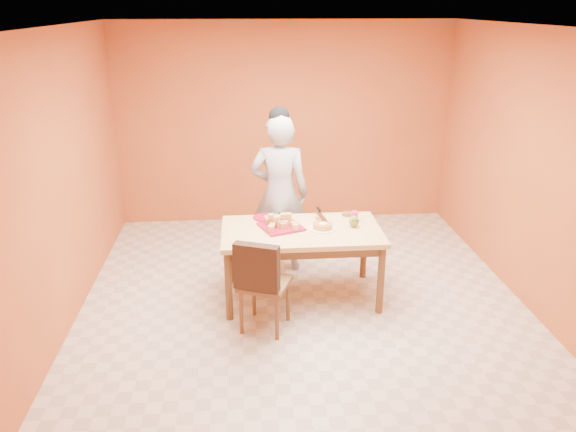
{
  "coord_description": "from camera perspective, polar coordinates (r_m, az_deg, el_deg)",
  "views": [
    {
      "loc": [
        -0.58,
        -5.0,
        2.89
      ],
      "look_at": [
        -0.14,
        0.3,
        0.86
      ],
      "focal_mm": 35.0,
      "sensor_mm": 36.0,
      "label": 1
    }
  ],
  "objects": [
    {
      "name": "dining_chair",
      "position": [
        5.2,
        -2.37,
        -6.71
      ],
      "size": [
        0.57,
        0.63,
        0.94
      ],
      "rotation": [
        0.0,
        0.0,
        -0.38
      ],
      "color": "brown",
      "rests_on": "floor"
    },
    {
      "name": "wall_left",
      "position": [
        5.5,
        -22.29,
        2.99
      ],
      "size": [
        0.0,
        5.0,
        5.0
      ],
      "primitive_type": "plane",
      "rotation": [
        1.57,
        0.0,
        1.57
      ],
      "color": "#C05D2C",
      "rests_on": "floor"
    },
    {
      "name": "pastry_platter",
      "position": [
        5.67,
        -0.72,
        -1.08
      ],
      "size": [
        0.49,
        0.49,
        0.02
      ],
      "primitive_type": "cube",
      "rotation": [
        0.0,
        0.0,
        0.36
      ],
      "color": "maroon",
      "rests_on": "dining_table"
    },
    {
      "name": "white_cake_plate",
      "position": [
        5.65,
        3.54,
        -1.27
      ],
      "size": [
        0.33,
        0.33,
        0.01
      ],
      "primitive_type": "cylinder",
      "rotation": [
        0.0,
        0.0,
        -0.23
      ],
      "color": "white",
      "rests_on": "dining_table"
    },
    {
      "name": "red_dinner_plate",
      "position": [
        5.93,
        -2.46,
        -0.13
      ],
      "size": [
        0.27,
        0.27,
        0.01
      ],
      "primitive_type": "cylinder",
      "rotation": [
        0.0,
        0.0,
        0.15
      ],
      "color": "maroon",
      "rests_on": "dining_table"
    },
    {
      "name": "egg_ornament",
      "position": [
        5.71,
        6.72,
        -0.55
      ],
      "size": [
        0.12,
        0.1,
        0.12
      ],
      "primitive_type": "ellipsoid",
      "rotation": [
        0.0,
        0.0,
        -0.27
      ],
      "color": "olive",
      "rests_on": "dining_table"
    },
    {
      "name": "ceiling",
      "position": [
        5.04,
        1.93,
        18.68
      ],
      "size": [
        5.0,
        5.0,
        0.0
      ],
      "primitive_type": "plane",
      "rotation": [
        3.14,
        0.0,
        0.0
      ],
      "color": "white",
      "rests_on": "wall_back"
    },
    {
      "name": "pastry_pile",
      "position": [
        5.65,
        -0.72,
        -0.44
      ],
      "size": [
        0.34,
        0.34,
        0.11
      ],
      "primitive_type": null,
      "color": "tan",
      "rests_on": "pastry_platter"
    },
    {
      "name": "wall_back",
      "position": [
        7.68,
        -0.36,
        9.28
      ],
      "size": [
        4.5,
        0.0,
        4.5
      ],
      "primitive_type": "plane",
      "rotation": [
        1.57,
        0.0,
        0.0
      ],
      "color": "#C05D2C",
      "rests_on": "floor"
    },
    {
      "name": "wall_right",
      "position": [
        5.95,
        23.87,
        4.05
      ],
      "size": [
        0.0,
        5.0,
        5.0
      ],
      "primitive_type": "plane",
      "rotation": [
        1.57,
        0.0,
        -1.57
      ],
      "color": "#C05D2C",
      "rests_on": "floor"
    },
    {
      "name": "checker_tin",
      "position": [
        6.03,
        6.02,
        0.2
      ],
      "size": [
        0.13,
        0.13,
        0.03
      ],
      "primitive_type": "cylinder",
      "rotation": [
        0.0,
        0.0,
        0.2
      ],
      "color": "#39230F",
      "rests_on": "dining_table"
    },
    {
      "name": "dining_table",
      "position": [
        5.67,
        1.38,
        -2.24
      ],
      "size": [
        1.6,
        0.9,
        0.76
      ],
      "color": "#EFBB7D",
      "rests_on": "floor"
    },
    {
      "name": "cake_server",
      "position": [
        5.8,
        3.4,
        -0.07
      ],
      "size": [
        0.1,
        0.3,
        0.01
      ],
      "primitive_type": "cube",
      "rotation": [
        0.0,
        0.0,
        0.14
      ],
      "color": "silver",
      "rests_on": "sponge_cake"
    },
    {
      "name": "person",
      "position": [
        6.25,
        -0.87,
        2.25
      ],
      "size": [
        0.71,
        0.52,
        1.79
      ],
      "primitive_type": "imported",
      "rotation": [
        0.0,
        0.0,
        3.0
      ],
      "color": "#969699",
      "rests_on": "floor"
    },
    {
      "name": "magenta_glass",
      "position": [
        5.87,
        6.76,
        -0.03
      ],
      "size": [
        0.09,
        0.09,
        0.1
      ],
      "primitive_type": "cylinder",
      "rotation": [
        0.0,
        0.0,
        0.2
      ],
      "color": "#E12161",
      "rests_on": "dining_table"
    },
    {
      "name": "sponge_cake",
      "position": [
        5.64,
        3.54,
        -1.0
      ],
      "size": [
        0.24,
        0.24,
        0.04
      ],
      "primitive_type": "cylinder",
      "rotation": [
        0.0,
        0.0,
        -0.27
      ],
      "color": "orange",
      "rests_on": "white_cake_plate"
    },
    {
      "name": "floor",
      "position": [
        5.81,
        1.6,
        -9.0
      ],
      "size": [
        5.0,
        5.0,
        0.0
      ],
      "primitive_type": "plane",
      "color": "beige",
      "rests_on": "ground"
    }
  ]
}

